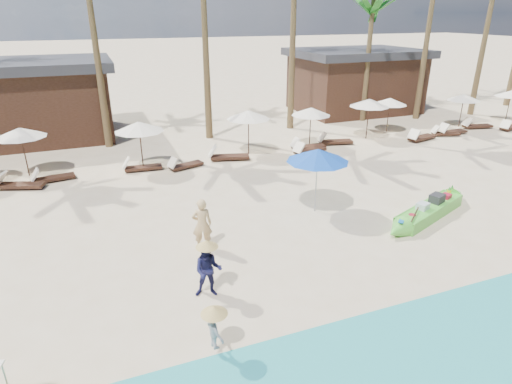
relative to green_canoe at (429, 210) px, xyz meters
name	(u,v)px	position (x,y,z in m)	size (l,w,h in m)	color
ground	(268,272)	(-6.61, -1.18, -0.24)	(240.00, 240.00, 0.00)	beige
green_canoe	(429,210)	(0.00, 0.00, 0.00)	(5.45, 2.45, 0.73)	#50BD39
tourist	(202,224)	(-7.98, 0.73, 0.58)	(0.60, 0.39, 1.64)	tan
vendor_green	(208,270)	(-8.42, -1.61, 0.49)	(0.71, 0.55, 1.47)	#16173E
vendor_yellow	(215,329)	(-8.83, -3.63, 0.39)	(0.59, 0.34, 0.91)	gray
blue_umbrella	(318,155)	(-3.53, 1.86, 1.88)	(2.19, 2.19, 2.35)	#99999E
resort_parasol_4	(20,132)	(-13.56, 9.65, 1.71)	(2.11, 2.11, 2.17)	#3A2117
lounger_4_left	(18,184)	(-13.80, 8.11, -0.03)	(1.94, 1.13, 0.63)	#3A2117
lounger_4_right	(51,177)	(-12.59, 8.51, -0.05)	(1.76, 0.79, 0.58)	#3A2117
resort_parasol_5	(139,127)	(-8.74, 8.62, 1.78)	(2.18, 2.18, 2.24)	#3A2117
lounger_5_left	(140,167)	(-8.87, 8.52, -0.05)	(1.78, 0.68, 0.59)	#3A2117
resort_parasol_6	(248,115)	(-3.42, 9.11, 1.77)	(2.17, 2.17, 2.24)	#3A2117
lounger_6_left	(184,165)	(-6.97, 8.08, -0.06)	(1.74, 0.99, 0.57)	#3A2117
lounger_6_right	(227,156)	(-4.75, 8.57, -0.02)	(2.06, 1.07, 0.67)	#3A2117
resort_parasol_7	(311,111)	(0.06, 9.13, 1.66)	(2.05, 2.05, 2.11)	#3A2117
lounger_7_left	(306,146)	(-0.36, 8.66, -0.03)	(1.89, 0.62, 0.64)	#3A2117
lounger_7_right	(308,150)	(-0.60, 8.01, -0.03)	(1.94, 1.01, 0.63)	#3A2117
resort_parasol_8	(369,103)	(3.88, 9.45, 1.79)	(2.19, 2.19, 2.26)	#3A2117
lounger_8_left	(333,141)	(1.48, 9.04, -0.03)	(1.97, 0.99, 0.64)	#3A2117
resort_parasol_9	(390,101)	(5.87, 10.23, 1.59)	(1.98, 1.98, 2.04)	#3A2117
lounger_9_left	(420,137)	(6.43, 7.93, -0.03)	(1.99, 1.00, 0.65)	#3A2117
lounger_9_right	(444,133)	(8.43, 8.26, -0.06)	(1.69, 0.98, 0.55)	#3A2117
resort_parasol_10	(464,97)	(10.88, 9.60, 1.61)	(2.00, 2.00, 2.06)	#3A2117
lounger_10_left	(451,131)	(9.01, 8.34, -0.03)	(1.87, 0.59, 0.63)	#3A2117
lounger_10_right	(476,125)	(11.53, 8.90, -0.03)	(1.94, 0.92, 0.63)	#3A2117
resort_parasol_11	(511,93)	(14.91, 9.64, 1.59)	(1.98, 1.98, 2.03)	#3A2117
lounger_11_left	(510,127)	(13.20, 7.88, -0.04)	(1.85, 0.94, 0.60)	#3A2117
palm_6	(373,6)	(6.23, 13.34, 6.81)	(2.08, 2.08, 8.51)	brown
pavilion_west	(12,101)	(-14.61, 16.32, 1.95)	(10.80, 6.60, 4.30)	#3A2117
pavilion_east	(355,80)	(7.39, 16.32, 1.95)	(8.80, 6.60, 4.30)	#3A2117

